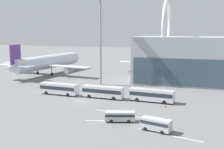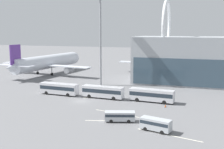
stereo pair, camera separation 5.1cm
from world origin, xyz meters
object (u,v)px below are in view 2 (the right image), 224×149
at_px(shuttle_bus_1, 103,91).
at_px(shuttle_bus_2, 152,95).
at_px(shuttle_bus_0, 59,88).
at_px(service_van_foreground, 120,116).
at_px(traffic_cone_0, 165,106).
at_px(airliner_at_gate_near, 46,62).
at_px(service_van_crossing, 156,124).
at_px(floodlight_mast, 100,22).
at_px(airliner_at_gate_far, 165,61).

height_order(shuttle_bus_1, shuttle_bus_2, same).
xyz_separation_m(shuttle_bus_0, service_van_foreground, (22.84, -17.30, -0.68)).
relative_size(shuttle_bus_1, shuttle_bus_2, 1.00).
relative_size(shuttle_bus_2, traffic_cone_0, 15.84).
bearing_deg(shuttle_bus_0, shuttle_bus_2, 3.74).
bearing_deg(airliner_at_gate_near, service_van_crossing, -126.36).
xyz_separation_m(shuttle_bus_1, floodlight_mast, (-6.74, 16.79, 18.53)).
bearing_deg(traffic_cone_0, service_van_foreground, -118.64).
bearing_deg(service_van_foreground, service_van_crossing, -38.88).
height_order(airliner_at_gate_near, service_van_crossing, airliner_at_gate_near).
bearing_deg(traffic_cone_0, airliner_at_gate_near, 146.50).
bearing_deg(service_van_foreground, shuttle_bus_0, 126.15).
height_order(shuttle_bus_1, floodlight_mast, floodlight_mast).
distance_m(airliner_at_gate_near, traffic_cone_0, 63.45).
xyz_separation_m(airliner_at_gate_near, shuttle_bus_2, (48.80, -31.00, -3.12)).
bearing_deg(shuttle_bus_1, shuttle_bus_2, 3.25).
distance_m(airliner_at_gate_far, shuttle_bus_1, 48.46).
bearing_deg(airliner_at_gate_far, service_van_crossing, -166.60).
height_order(service_van_foreground, service_van_crossing, service_van_crossing).
distance_m(airliner_at_gate_far, traffic_cone_0, 51.68).
height_order(service_van_crossing, traffic_cone_0, service_van_crossing).
bearing_deg(traffic_cone_0, shuttle_bus_1, 167.28).
bearing_deg(service_van_crossing, service_van_foreground, -7.15).
height_order(shuttle_bus_0, shuttle_bus_2, same).
distance_m(shuttle_bus_0, traffic_cone_0, 30.45).
relative_size(airliner_at_gate_far, floodlight_mast, 1.38).
bearing_deg(shuttle_bus_1, shuttle_bus_0, -177.29).
distance_m(airliner_at_gate_far, shuttle_bus_2, 47.29).
bearing_deg(traffic_cone_0, airliner_at_gate_far, 97.27).
bearing_deg(airliner_at_gate_far, traffic_cone_0, -165.11).
bearing_deg(airliner_at_gate_near, service_van_foreground, -129.02).
relative_size(service_van_crossing, traffic_cone_0, 8.20).
relative_size(airliner_at_gate_near, service_van_crossing, 7.48).
bearing_deg(shuttle_bus_1, airliner_at_gate_far, 80.30).
bearing_deg(service_van_foreground, shuttle_bus_1, 102.75).
height_order(floodlight_mast, traffic_cone_0, floodlight_mast).
xyz_separation_m(shuttle_bus_0, shuttle_bus_1, (13.09, -0.05, 0.00)).
xyz_separation_m(shuttle_bus_2, service_van_crossing, (4.30, -20.45, -0.54)).
distance_m(service_van_foreground, traffic_cone_0, 15.30).
bearing_deg(airliner_at_gate_far, service_van_foreground, -173.10).
relative_size(shuttle_bus_1, floodlight_mast, 0.39).
relative_size(service_van_foreground, service_van_crossing, 1.06).
bearing_deg(airliner_at_gate_near, floodlight_mast, -108.50).
height_order(shuttle_bus_0, traffic_cone_0, shuttle_bus_0).
relative_size(shuttle_bus_2, floodlight_mast, 0.40).
bearing_deg(floodlight_mast, shuttle_bus_0, -110.79).
relative_size(shuttle_bus_0, service_van_crossing, 1.93).
xyz_separation_m(shuttle_bus_0, service_van_crossing, (30.49, -20.42, -0.54)).
bearing_deg(airliner_at_gate_far, shuttle_bus_2, -169.29).
distance_m(shuttle_bus_2, floodlight_mast, 31.87).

